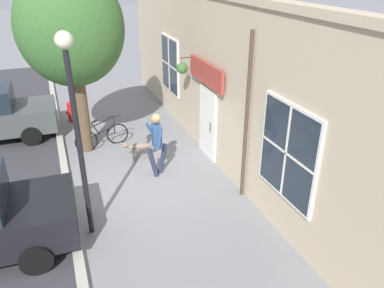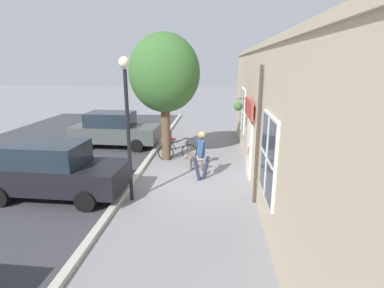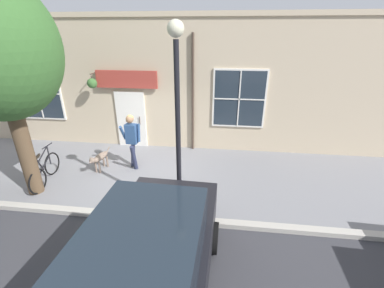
{
  "view_description": "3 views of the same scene",
  "coord_description": "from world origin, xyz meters",
  "px_view_note": "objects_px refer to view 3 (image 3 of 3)",
  "views": [
    {
      "loc": [
        1.93,
        8.56,
        5.33
      ],
      "look_at": [
        -1.01,
        0.93,
        1.33
      ],
      "focal_mm": 35.0,
      "sensor_mm": 36.0,
      "label": 1
    },
    {
      "loc": [
        -0.93,
        10.01,
        4.1
      ],
      "look_at": [
        -0.1,
        0.05,
        1.4
      ],
      "focal_mm": 28.0,
      "sensor_mm": 36.0,
      "label": 2
    },
    {
      "loc": [
        6.68,
        2.58,
        4.06
      ],
      "look_at": [
        -0.6,
        1.69,
        0.86
      ],
      "focal_mm": 24.0,
      "sensor_mm": 36.0,
      "label": 3
    }
  ],
  "objects_px": {
    "leaning_bicycle": "(45,170)",
    "dog_on_leash": "(100,158)",
    "street_lamp": "(177,98)",
    "parked_car_mid_block": "(147,270)",
    "pedestrian_walking": "(132,136)"
  },
  "relations": [
    {
      "from": "parked_car_mid_block",
      "to": "street_lamp",
      "type": "relative_size",
      "value": 1.02
    },
    {
      "from": "dog_on_leash",
      "to": "parked_car_mid_block",
      "type": "height_order",
      "value": "parked_car_mid_block"
    },
    {
      "from": "dog_on_leash",
      "to": "parked_car_mid_block",
      "type": "distance_m",
      "value": 5.07
    },
    {
      "from": "dog_on_leash",
      "to": "parked_car_mid_block",
      "type": "bearing_deg",
      "value": 33.39
    },
    {
      "from": "parked_car_mid_block",
      "to": "street_lamp",
      "type": "distance_m",
      "value": 3.15
    },
    {
      "from": "parked_car_mid_block",
      "to": "pedestrian_walking",
      "type": "bearing_deg",
      "value": -158.52
    },
    {
      "from": "pedestrian_walking",
      "to": "street_lamp",
      "type": "relative_size",
      "value": 0.42
    },
    {
      "from": "leaning_bicycle",
      "to": "street_lamp",
      "type": "distance_m",
      "value": 4.88
    },
    {
      "from": "dog_on_leash",
      "to": "street_lamp",
      "type": "height_order",
      "value": "street_lamp"
    },
    {
      "from": "dog_on_leash",
      "to": "leaning_bicycle",
      "type": "bearing_deg",
      "value": -56.15
    },
    {
      "from": "leaning_bicycle",
      "to": "dog_on_leash",
      "type": "bearing_deg",
      "value": 123.85
    },
    {
      "from": "leaning_bicycle",
      "to": "parked_car_mid_block",
      "type": "height_order",
      "value": "parked_car_mid_block"
    },
    {
      "from": "dog_on_leash",
      "to": "pedestrian_walking",
      "type": "bearing_deg",
      "value": 106.91
    },
    {
      "from": "pedestrian_walking",
      "to": "dog_on_leash",
      "type": "relative_size",
      "value": 1.61
    },
    {
      "from": "pedestrian_walking",
      "to": "leaning_bicycle",
      "type": "distance_m",
      "value": 2.64
    }
  ]
}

